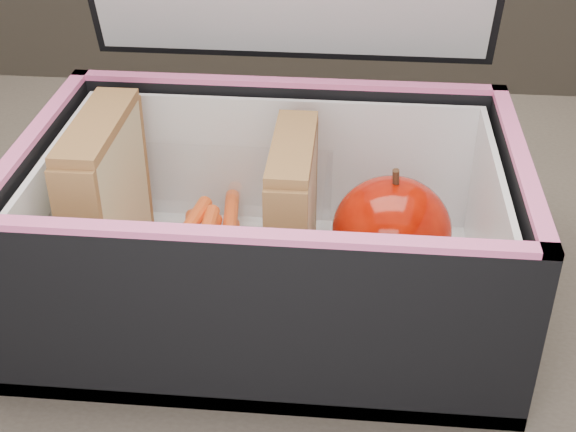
% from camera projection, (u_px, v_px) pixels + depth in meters
% --- Properties ---
extents(kitchen_table, '(1.20, 0.80, 0.75)m').
position_uv_depth(kitchen_table, '(269.00, 421.00, 0.58)').
color(kitchen_table, '#62564C').
rests_on(kitchen_table, ground).
extents(lunch_bag, '(0.31, 0.27, 0.31)m').
position_uv_depth(lunch_bag, '(272.00, 215.00, 0.52)').
color(lunch_bag, black).
rests_on(lunch_bag, kitchen_table).
extents(plastic_tub, '(0.17, 0.12, 0.07)m').
position_uv_depth(plastic_tub, '(201.00, 233.00, 0.54)').
color(plastic_tub, white).
rests_on(plastic_tub, lunch_bag).
extents(sandwich_left, '(0.03, 0.10, 0.11)m').
position_uv_depth(sandwich_left, '(106.00, 198.00, 0.53)').
color(sandwich_left, beige).
rests_on(sandwich_left, plastic_tub).
extents(sandwich_right, '(0.03, 0.09, 0.10)m').
position_uv_depth(sandwich_right, '(292.00, 213.00, 0.52)').
color(sandwich_right, beige).
rests_on(sandwich_right, plastic_tub).
extents(carrot_sticks, '(0.05, 0.15, 0.03)m').
position_uv_depth(carrot_sticks, '(206.00, 251.00, 0.55)').
color(carrot_sticks, '#FF501A').
rests_on(carrot_sticks, plastic_tub).
extents(paper_napkin, '(0.10, 0.11, 0.01)m').
position_uv_depth(paper_napkin, '(394.00, 278.00, 0.55)').
color(paper_napkin, white).
rests_on(paper_napkin, lunch_bag).
extents(red_apple, '(0.10, 0.10, 0.08)m').
position_uv_depth(red_apple, '(391.00, 231.00, 0.52)').
color(red_apple, '#820600').
rests_on(red_apple, paper_napkin).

